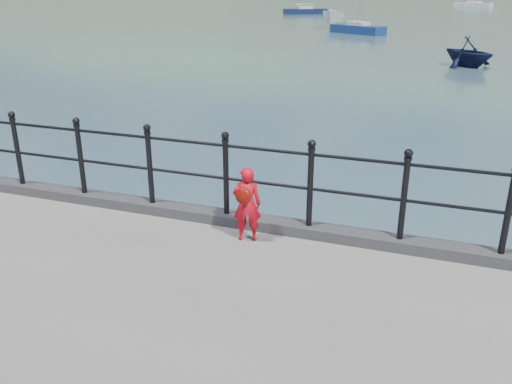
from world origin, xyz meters
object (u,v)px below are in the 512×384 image
at_px(sailboat_port, 358,30).
at_px(sailboat_deep, 473,5).
at_px(sailboat_left, 305,12).
at_px(launch_navy, 469,52).
at_px(railing, 267,173).
at_px(child, 247,204).
at_px(launch_white, 334,18).

height_order(sailboat_port, sailboat_deep, sailboat_deep).
bearing_deg(sailboat_left, sailboat_deep, 24.02).
height_order(launch_navy, sailboat_left, sailboat_left).
height_order(railing, launch_navy, railing).
height_order(child, sailboat_left, sailboat_left).
relative_size(launch_navy, sailboat_port, 0.41).
xyz_separation_m(sailboat_port, sailboat_deep, (10.14, 58.43, 0.00)).
distance_m(launch_white, launch_navy, 25.83).
distance_m(child, launch_white, 48.67).
relative_size(launch_white, sailboat_left, 0.56).
distance_m(sailboat_port, sailboat_left, 29.56).
bearing_deg(sailboat_deep, railing, -69.36).
xyz_separation_m(child, launch_white, (-9.03, 47.82, -0.62)).
bearing_deg(sailboat_port, sailboat_deep, 109.73).
bearing_deg(railing, launch_navy, 83.34).
bearing_deg(sailboat_deep, launch_white, -81.18).
bearing_deg(sailboat_left, launch_white, -99.34).
distance_m(railing, launch_navy, 24.75).
bearing_deg(launch_white, sailboat_deep, 74.70).
distance_m(child, sailboat_port, 42.67).
height_order(child, sailboat_deep, sailboat_deep).
bearing_deg(launch_navy, railing, -145.58).
bearing_deg(sailboat_port, child, -52.71).
height_order(launch_white, sailboat_deep, sailboat_deep).
relative_size(launch_white, sailboat_deep, 0.50).
bearing_deg(child, railing, -126.27).
distance_m(railing, sailboat_deep, 100.39).
bearing_deg(launch_white, child, -80.35).
distance_m(railing, sailboat_left, 71.20).
xyz_separation_m(child, launch_navy, (3.01, 24.97, -0.73)).
xyz_separation_m(child, sailboat_deep, (4.41, 100.70, -1.18)).
bearing_deg(sailboat_left, child, -106.74).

